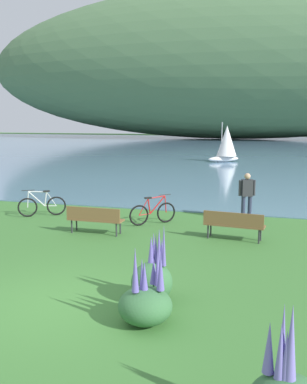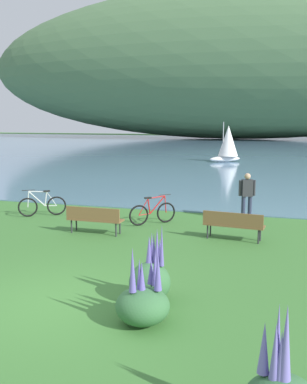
{
  "view_description": "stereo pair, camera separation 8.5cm",
  "coord_description": "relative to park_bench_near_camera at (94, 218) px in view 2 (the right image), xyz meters",
  "views": [
    {
      "loc": [
        4.09,
        -7.2,
        3.58
      ],
      "look_at": [
        -0.28,
        7.65,
        1.0
      ],
      "focal_mm": 40.65,
      "sensor_mm": 36.0,
      "label": 1
    },
    {
      "loc": [
        4.17,
        -7.18,
        3.58
      ],
      "look_at": [
        -0.28,
        7.65,
        1.0
      ],
      "focal_mm": 40.65,
      "sensor_mm": 36.0,
      "label": 2
    }
  ],
  "objects": [
    {
      "name": "park_bench_further_along",
      "position": [
        4.29,
        0.51,
        0.0
      ],
      "size": [
        1.84,
        0.66,
        0.88
      ],
      "color": "brown",
      "rests_on": "ground"
    },
    {
      "name": "ground_plane",
      "position": [
        1.47,
        -5.11,
        -0.52
      ],
      "size": [
        200.0,
        200.0,
        0.0
      ],
      "primitive_type": "plane",
      "color": "#3D7533"
    },
    {
      "name": "sailboat_mid_bay",
      "position": [
        1.04,
        24.95,
        1.1
      ],
      "size": [
        2.78,
        2.53,
        3.35
      ],
      "color": "white",
      "rests_on": "bay_water"
    },
    {
      "name": "bay_water",
      "position": [
        1.47,
        44.05,
        -0.5
      ],
      "size": [
        180.0,
        80.0,
        0.04
      ],
      "primitive_type": "cube",
      "color": "#5B7F9E",
      "rests_on": "ground"
    },
    {
      "name": "echium_bush_beside_closest",
      "position": [
        3.22,
        -4.45,
        -0.07
      ],
      "size": [
        0.83,
        0.83,
        1.59
      ],
      "color": "#386B3D",
      "rests_on": "ground"
    },
    {
      "name": "echium_bush_closest_to_camera",
      "position": [
        3.38,
        -5.4,
        -0.14
      ],
      "size": [
        0.97,
        0.97,
        1.45
      ],
      "color": "#386B3D",
      "rests_on": "ground"
    },
    {
      "name": "bicycle_leaning_near_bench",
      "position": [
        1.39,
        1.79,
        -0.12
      ],
      "size": [
        1.34,
        1.25,
        1.01
      ],
      "color": "black",
      "rests_on": "ground"
    },
    {
      "name": "bicycle_beside_path",
      "position": [
        -2.97,
        1.84,
        -0.12
      ],
      "size": [
        1.52,
        1.01,
        1.01
      ],
      "color": "black",
      "rests_on": "ground"
    },
    {
      "name": "distant_hillside",
      "position": [
        -3.95,
        70.69,
        13.35
      ],
      "size": [
        99.05,
        28.0,
        27.67
      ],
      "primitive_type": "ellipsoid",
      "color": "#4C7047",
      "rests_on": "bay_water"
    },
    {
      "name": "park_bench_near_camera",
      "position": [
        0.0,
        0.0,
        0.0
      ],
      "size": [
        1.8,
        0.49,
        0.88
      ],
      "color": "brown",
      "rests_on": "ground"
    },
    {
      "name": "person_at_shoreline",
      "position": [
        4.45,
        3.31,
        0.46
      ],
      "size": [
        0.57,
        0.34,
        1.71
      ],
      "color": "#282D47",
      "rests_on": "ground"
    }
  ]
}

